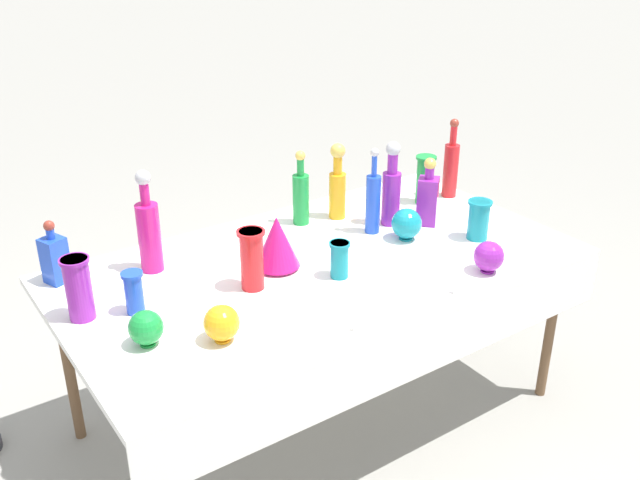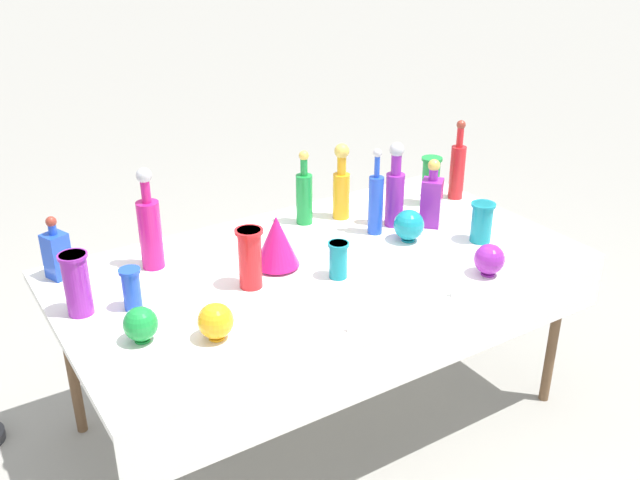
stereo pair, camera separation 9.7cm
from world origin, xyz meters
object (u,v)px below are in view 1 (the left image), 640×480
object	(u,v)px
tall_bottle_4	(373,201)
square_decanter_1	(428,197)
round_bowl_0	(489,256)
tall_bottle_5	(391,190)
slender_vase_2	(78,287)
slender_vase_3	(425,178)
tall_bottle_0	(337,185)
tall_bottle_2	(149,231)
round_bowl_1	(222,323)
slender_vase_4	(479,218)
slender_vase_5	(339,258)
tall_bottle_1	(301,195)
round_bowl_3	(407,224)
tall_bottle_3	(451,166)
slender_vase_1	(252,258)
square_decanter_0	(55,258)
round_bowl_2	(146,328)
fluted_vase_0	(277,242)
slender_vase_0	(134,291)

from	to	relation	value
tall_bottle_4	square_decanter_1	size ratio (longest dim) A/B	1.24
tall_bottle_4	round_bowl_0	xyz separation A→B (m)	(0.14, -0.55, -0.08)
tall_bottle_4	tall_bottle_5	xyz separation A→B (m)	(0.12, 0.02, 0.02)
slender_vase_2	slender_vase_3	bearing A→B (deg)	3.96
tall_bottle_0	tall_bottle_2	size ratio (longest dim) A/B	0.85
slender_vase_3	round_bowl_1	world-z (taller)	slender_vase_3
slender_vase_4	slender_vase_5	size ratio (longest dim) A/B	1.18
tall_bottle_1	round_bowl_3	distance (m)	0.49
tall_bottle_5	round_bowl_3	xyz separation A→B (m)	(-0.05, -0.17, -0.09)
tall_bottle_1	tall_bottle_3	size ratio (longest dim) A/B	0.87
square_decanter_1	slender_vase_1	size ratio (longest dim) A/B	1.32
slender_vase_5	round_bowl_0	bearing A→B (deg)	-30.62
square_decanter_0	tall_bottle_4	bearing A→B (deg)	-14.33
slender_vase_5	round_bowl_2	distance (m)	0.79
tall_bottle_3	round_bowl_2	size ratio (longest dim) A/B	3.15
square_decanter_1	round_bowl_2	bearing A→B (deg)	-171.49
slender_vase_3	slender_vase_5	bearing A→B (deg)	-154.01
tall_bottle_2	slender_vase_5	bearing A→B (deg)	-39.20
slender_vase_3	slender_vase_5	distance (m)	0.87
tall_bottle_3	slender_vase_1	world-z (taller)	tall_bottle_3
tall_bottle_0	round_bowl_0	distance (m)	0.79
tall_bottle_4	round_bowl_3	world-z (taller)	tall_bottle_4
slender_vase_3	square_decanter_0	bearing A→B (deg)	173.28
tall_bottle_2	slender_vase_4	bearing A→B (deg)	-22.41
tall_bottle_1	round_bowl_2	distance (m)	1.09
tall_bottle_0	slender_vase_4	bearing A→B (deg)	-55.65
tall_bottle_5	round_bowl_0	distance (m)	0.58
square_decanter_1	slender_vase_3	xyz separation A→B (m)	(0.16, 0.19, -0.00)
tall_bottle_2	slender_vase_3	size ratio (longest dim) A/B	1.78
fluted_vase_0	tall_bottle_2	bearing A→B (deg)	147.18
tall_bottle_1	slender_vase_5	world-z (taller)	tall_bottle_1
round_bowl_1	round_bowl_2	distance (m)	0.24
round_bowl_0	round_bowl_3	world-z (taller)	round_bowl_3
tall_bottle_4	fluted_vase_0	distance (m)	0.52
square_decanter_1	slender_vase_3	distance (m)	0.25
square_decanter_0	square_decanter_1	world-z (taller)	square_decanter_1
tall_bottle_2	round_bowl_0	bearing A→B (deg)	-35.41
round_bowl_0	tall_bottle_1	bearing A→B (deg)	113.02
tall_bottle_3	slender_vase_5	xyz separation A→B (m)	(-0.94, -0.37, -0.07)
round_bowl_0	slender_vase_1	bearing A→B (deg)	153.37
slender_vase_4	round_bowl_1	size ratio (longest dim) A/B	1.34
tall_bottle_3	slender_vase_2	distance (m)	1.85
tall_bottle_5	round_bowl_3	bearing A→B (deg)	-106.47
slender_vase_5	round_bowl_1	size ratio (longest dim) A/B	1.13
square_decanter_1	fluted_vase_0	distance (m)	0.78
fluted_vase_0	tall_bottle_3	bearing A→B (deg)	9.08
tall_bottle_5	square_decanter_0	xyz separation A→B (m)	(-1.39, 0.30, -0.06)
tall_bottle_5	round_bowl_1	distance (m)	1.15
tall_bottle_3	slender_vase_0	world-z (taller)	tall_bottle_3
round_bowl_2	round_bowl_3	xyz separation A→B (m)	(1.23, 0.14, 0.01)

